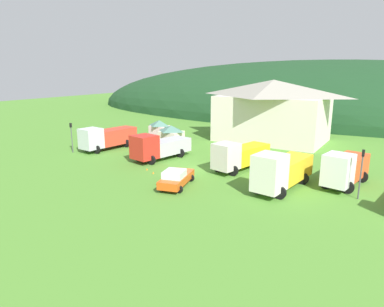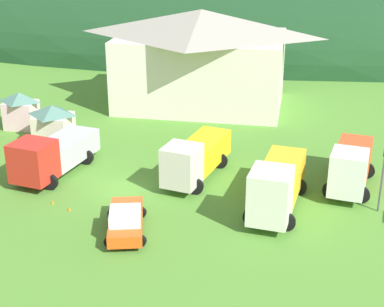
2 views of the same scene
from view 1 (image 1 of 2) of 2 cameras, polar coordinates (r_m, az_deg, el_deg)
ground_plane at (r=37.23m, az=-0.17°, el=-2.62°), size 200.00×200.00×0.00m
forested_hill_backdrop at (r=92.65m, az=20.16°, el=6.42°), size 134.38×60.00×25.91m
depot_building at (r=53.08m, az=13.22°, el=7.12°), size 16.48×11.31×9.11m
play_shed_cream at (r=47.37m, az=-3.47°, el=2.90°), size 3.02×2.74×3.10m
play_shed_pink at (r=51.81m, az=-5.44°, el=3.86°), size 2.79×2.25×3.19m
tow_truck_silver at (r=47.64m, az=-14.01°, el=2.68°), size 3.70×8.36×3.17m
crane_truck_red at (r=40.99m, az=-5.67°, el=1.17°), size 4.23×8.08×3.24m
flatbed_truck_yellow at (r=37.00m, az=7.86°, el=-0.24°), size 4.00×8.02×3.23m
heavy_rig_striped at (r=31.53m, az=14.61°, el=-2.71°), size 3.74×8.43×3.68m
heavy_rig_white at (r=34.46m, az=24.13°, el=-2.21°), size 3.67×7.10×3.35m
service_pickup_orange at (r=31.59m, az=-2.66°, el=-4.09°), size 3.16×5.29×1.66m
traffic_light_west at (r=46.88m, az=-19.45°, el=3.01°), size 0.20×0.32×3.87m
traffic_light_east at (r=31.25m, az=26.40°, el=-2.37°), size 0.20×0.32×4.24m
traffic_cone_near_pickup at (r=35.86m, az=-6.47°, el=-3.36°), size 0.36×0.36×0.47m
traffic_cone_mid_row at (r=37.19m, az=-7.52°, el=-2.76°), size 0.36×0.36×0.46m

